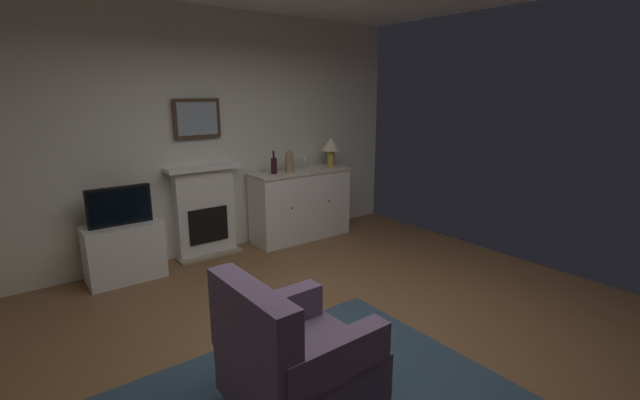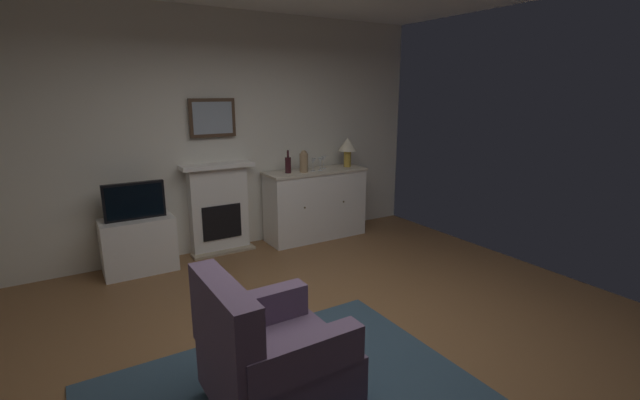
{
  "view_description": "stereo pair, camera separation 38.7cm",
  "coord_description": "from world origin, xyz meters",
  "px_view_note": "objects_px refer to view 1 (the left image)",
  "views": [
    {
      "loc": [
        -2.09,
        -2.32,
        1.93
      ],
      "look_at": [
        0.19,
        0.67,
        1.0
      ],
      "focal_mm": 24.58,
      "sensor_mm": 36.0,
      "label": 1
    },
    {
      "loc": [
        -1.77,
        -2.54,
        1.93
      ],
      "look_at": [
        0.19,
        0.67,
        1.0
      ],
      "focal_mm": 24.58,
      "sensor_mm": 36.0,
      "label": 2
    }
  ],
  "objects_px": {
    "wine_bottle": "(274,165)",
    "wine_glass_left": "(298,162)",
    "sideboard_cabinet": "(301,204)",
    "tv_cabinet": "(124,252)",
    "tv_set": "(119,206)",
    "wine_glass_center": "(305,161)",
    "table_lamp": "(331,146)",
    "vase_decorative": "(289,162)",
    "wine_glass_right": "(308,160)",
    "framed_picture": "(197,119)",
    "armchair": "(293,358)",
    "fireplace_unit": "(205,211)"
  },
  "relations": [
    {
      "from": "wine_bottle",
      "to": "wine_glass_left",
      "type": "distance_m",
      "value": 0.34
    },
    {
      "from": "sideboard_cabinet",
      "to": "tv_cabinet",
      "type": "height_order",
      "value": "sideboard_cabinet"
    },
    {
      "from": "tv_set",
      "to": "wine_glass_center",
      "type": "bearing_deg",
      "value": -1.06
    },
    {
      "from": "table_lamp",
      "to": "tv_cabinet",
      "type": "distance_m",
      "value": 2.9
    },
    {
      "from": "vase_decorative",
      "to": "tv_cabinet",
      "type": "xyz_separation_m",
      "value": [
        -2.05,
        0.06,
        -0.77
      ]
    },
    {
      "from": "wine_glass_right",
      "to": "tv_set",
      "type": "xyz_separation_m",
      "value": [
        -2.4,
        -0.05,
        -0.25
      ]
    },
    {
      "from": "vase_decorative",
      "to": "table_lamp",
      "type": "bearing_deg",
      "value": 4.02
    },
    {
      "from": "wine_bottle",
      "to": "wine_glass_left",
      "type": "height_order",
      "value": "wine_bottle"
    },
    {
      "from": "sideboard_cabinet",
      "to": "wine_glass_center",
      "type": "height_order",
      "value": "wine_glass_center"
    },
    {
      "from": "framed_picture",
      "to": "wine_bottle",
      "type": "xyz_separation_m",
      "value": [
        0.87,
        -0.22,
        -0.6
      ]
    },
    {
      "from": "framed_picture",
      "to": "wine_bottle",
      "type": "height_order",
      "value": "framed_picture"
    },
    {
      "from": "framed_picture",
      "to": "armchair",
      "type": "distance_m",
      "value": 3.27
    },
    {
      "from": "wine_glass_center",
      "to": "wine_glass_right",
      "type": "distance_m",
      "value": 0.14
    },
    {
      "from": "tv_set",
      "to": "vase_decorative",
      "type": "bearing_deg",
      "value": -1.17
    },
    {
      "from": "wine_glass_center",
      "to": "wine_bottle",
      "type": "bearing_deg",
      "value": 173.58
    },
    {
      "from": "wine_glass_left",
      "to": "wine_glass_center",
      "type": "distance_m",
      "value": 0.11
    },
    {
      "from": "framed_picture",
      "to": "wine_glass_left",
      "type": "bearing_deg",
      "value": -12.83
    },
    {
      "from": "sideboard_cabinet",
      "to": "wine_glass_right",
      "type": "height_order",
      "value": "wine_glass_right"
    },
    {
      "from": "table_lamp",
      "to": "armchair",
      "type": "height_order",
      "value": "table_lamp"
    },
    {
      "from": "table_lamp",
      "to": "wine_glass_left",
      "type": "height_order",
      "value": "table_lamp"
    },
    {
      "from": "fireplace_unit",
      "to": "framed_picture",
      "type": "bearing_deg",
      "value": 90.0
    },
    {
      "from": "sideboard_cabinet",
      "to": "vase_decorative",
      "type": "distance_m",
      "value": 0.64
    },
    {
      "from": "fireplace_unit",
      "to": "vase_decorative",
      "type": "height_order",
      "value": "vase_decorative"
    },
    {
      "from": "table_lamp",
      "to": "tv_cabinet",
      "type": "bearing_deg",
      "value": 179.69
    },
    {
      "from": "fireplace_unit",
      "to": "wine_bottle",
      "type": "xyz_separation_m",
      "value": [
        0.87,
        -0.18,
        0.49
      ]
    },
    {
      "from": "wine_glass_left",
      "to": "wine_glass_right",
      "type": "height_order",
      "value": "same"
    },
    {
      "from": "wine_glass_left",
      "to": "vase_decorative",
      "type": "relative_size",
      "value": 0.59
    },
    {
      "from": "fireplace_unit",
      "to": "vase_decorative",
      "type": "relative_size",
      "value": 3.91
    },
    {
      "from": "tv_cabinet",
      "to": "wine_bottle",
      "type": "bearing_deg",
      "value": -0.48
    },
    {
      "from": "wine_bottle",
      "to": "vase_decorative",
      "type": "relative_size",
      "value": 1.03
    },
    {
      "from": "wine_glass_left",
      "to": "tv_cabinet",
      "type": "xyz_separation_m",
      "value": [
        -2.18,
        0.07,
        -0.75
      ]
    },
    {
      "from": "fireplace_unit",
      "to": "sideboard_cabinet",
      "type": "distance_m",
      "value": 1.29
    },
    {
      "from": "table_lamp",
      "to": "wine_glass_center",
      "type": "distance_m",
      "value": 0.5
    },
    {
      "from": "tv_cabinet",
      "to": "table_lamp",
      "type": "bearing_deg",
      "value": -0.31
    },
    {
      "from": "wine_bottle",
      "to": "armchair",
      "type": "height_order",
      "value": "wine_bottle"
    },
    {
      "from": "wine_glass_left",
      "to": "tv_cabinet",
      "type": "relative_size",
      "value": 0.22
    },
    {
      "from": "wine_glass_left",
      "to": "tv_cabinet",
      "type": "bearing_deg",
      "value": 178.24
    },
    {
      "from": "wine_glass_left",
      "to": "wine_glass_center",
      "type": "height_order",
      "value": "same"
    },
    {
      "from": "wine_bottle",
      "to": "wine_glass_right",
      "type": "height_order",
      "value": "wine_bottle"
    },
    {
      "from": "sideboard_cabinet",
      "to": "tv_cabinet",
      "type": "xyz_separation_m",
      "value": [
        -2.25,
        0.02,
        -0.16
      ]
    },
    {
      "from": "wine_bottle",
      "to": "wine_glass_left",
      "type": "relative_size",
      "value": 1.76
    },
    {
      "from": "tv_cabinet",
      "to": "armchair",
      "type": "distance_m",
      "value": 2.75
    },
    {
      "from": "fireplace_unit",
      "to": "vase_decorative",
      "type": "distance_m",
      "value": 1.21
    },
    {
      "from": "fireplace_unit",
      "to": "framed_picture",
      "type": "xyz_separation_m",
      "value": [
        -0.0,
        0.05,
        1.08
      ]
    },
    {
      "from": "tv_cabinet",
      "to": "armchair",
      "type": "relative_size",
      "value": 0.82
    },
    {
      "from": "framed_picture",
      "to": "table_lamp",
      "type": "relative_size",
      "value": 1.37
    },
    {
      "from": "fireplace_unit",
      "to": "sideboard_cabinet",
      "type": "height_order",
      "value": "fireplace_unit"
    },
    {
      "from": "tv_set",
      "to": "wine_bottle",
      "type": "bearing_deg",
      "value": 0.25
    },
    {
      "from": "sideboard_cabinet",
      "to": "tv_set",
      "type": "distance_m",
      "value": 2.27
    },
    {
      "from": "fireplace_unit",
      "to": "tv_cabinet",
      "type": "xyz_separation_m",
      "value": [
        -0.97,
        -0.16,
        -0.25
      ]
    }
  ]
}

